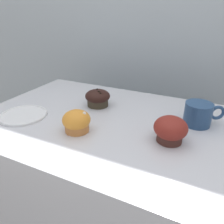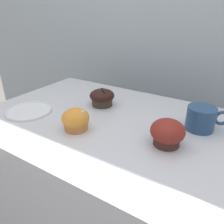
# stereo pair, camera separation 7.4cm
# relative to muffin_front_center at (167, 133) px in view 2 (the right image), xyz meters

# --- Properties ---
(wall_back) EXTENTS (3.20, 0.10, 1.80)m
(wall_back) POSITION_rel_muffin_front_center_xyz_m (-0.21, 0.65, -0.06)
(wall_back) COLOR #A8B2B7
(wall_back) RESTS_ON ground
(display_counter) EXTENTS (1.00, 0.64, 0.92)m
(display_counter) POSITION_rel_muffin_front_center_xyz_m (-0.21, 0.05, -0.50)
(display_counter) COLOR silver
(display_counter) RESTS_ON ground
(muffin_front_center) EXTENTS (0.10, 0.10, 0.08)m
(muffin_front_center) POSITION_rel_muffin_front_center_xyz_m (0.00, 0.00, 0.00)
(muffin_front_center) COLOR #48251F
(muffin_front_center) RESTS_ON display_counter
(muffin_back_left) EXTENTS (0.10, 0.10, 0.07)m
(muffin_back_left) POSITION_rel_muffin_front_center_xyz_m (-0.32, 0.14, -0.00)
(muffin_back_left) COLOR #3B3123
(muffin_back_left) RESTS_ON display_counter
(muffin_back_right) EXTENTS (0.09, 0.09, 0.07)m
(muffin_back_right) POSITION_rel_muffin_front_center_xyz_m (-0.28, -0.07, -0.01)
(muffin_back_right) COLOR #CB7B3D
(muffin_back_right) RESTS_ON display_counter
(coffee_cup) EXTENTS (0.13, 0.09, 0.08)m
(coffee_cup) POSITION_rel_muffin_front_center_xyz_m (0.06, 0.15, 0.00)
(coffee_cup) COLOR navy
(coffee_cup) RESTS_ON display_counter
(serving_plate) EXTENTS (0.17, 0.17, 0.01)m
(serving_plate) POSITION_rel_muffin_front_center_xyz_m (-0.53, -0.07, -0.03)
(serving_plate) COLOR white
(serving_plate) RESTS_ON display_counter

